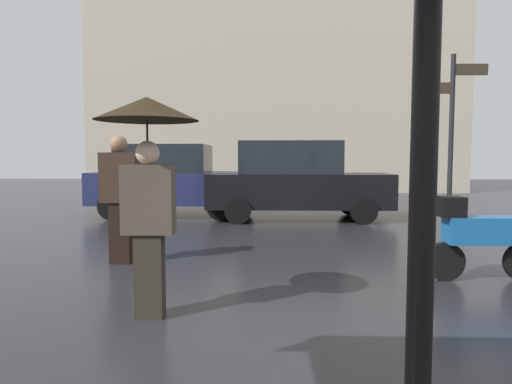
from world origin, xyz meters
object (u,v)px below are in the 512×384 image
object	(u,v)px
parked_car_left	(171,179)
parked_scooter	(481,235)
pedestrian_with_umbrella	(148,149)
pedestrian_with_bag	(121,191)
parked_car_right	(295,180)
street_signpost	(452,131)

from	to	relation	value
parked_car_left	parked_scooter	bearing A→B (deg)	120.58
pedestrian_with_umbrella	parked_scooter	distance (m)	3.98
parked_scooter	parked_car_left	distance (m)	7.95
pedestrian_with_bag	parked_car_right	distance (m)	5.39
pedestrian_with_umbrella	parked_car_right	bearing A→B (deg)	10.87
pedestrian_with_bag	parked_scooter	size ratio (longest dim) A/B	1.28
parked_scooter	street_signpost	distance (m)	2.67
pedestrian_with_umbrella	pedestrian_with_bag	bearing A→B (deg)	49.52
street_signpost	pedestrian_with_bag	bearing A→B (deg)	-164.03
parked_car_right	street_signpost	world-z (taller)	street_signpost
parked_scooter	parked_car_left	world-z (taller)	parked_car_left
pedestrian_with_umbrella	parked_scooter	xyz separation A→B (m)	(3.62, 1.33, -0.99)
parked_car_left	parked_car_right	distance (m)	3.23
pedestrian_with_umbrella	parked_car_left	distance (m)	7.65
parked_car_right	parked_car_left	bearing A→B (deg)	179.90
pedestrian_with_umbrella	parked_car_left	size ratio (longest dim) A/B	0.50
parked_scooter	parked_car_left	size ratio (longest dim) A/B	0.35
pedestrian_with_bag	parked_car_left	xyz separation A→B (m)	(-0.45, 5.37, -0.08)
parked_car_right	street_signpost	size ratio (longest dim) A/B	1.36
pedestrian_with_umbrella	street_signpost	bearing A→B (deg)	-23.84
parked_scooter	parked_car_right	distance (m)	5.78
parked_car_left	street_signpost	world-z (taller)	street_signpost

